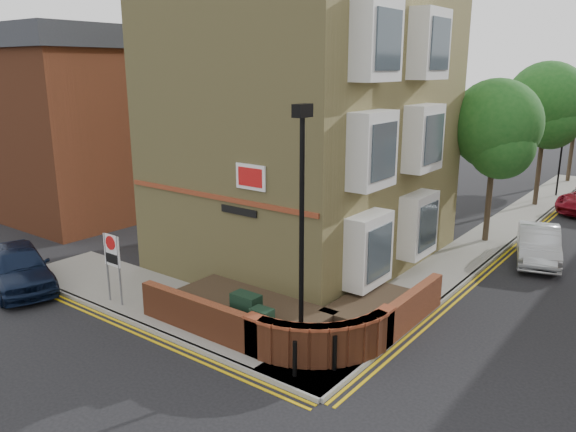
# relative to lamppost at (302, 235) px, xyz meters

# --- Properties ---
(ground) EXTENTS (120.00, 120.00, 0.00)m
(ground) POSITION_rel_lamppost_xyz_m (-1.60, -1.20, -3.34)
(ground) COLOR black
(ground) RESTS_ON ground
(pavement_corner) EXTENTS (13.00, 3.00, 0.12)m
(pavement_corner) POSITION_rel_lamppost_xyz_m (-5.10, 0.30, -3.28)
(pavement_corner) COLOR gray
(pavement_corner) RESTS_ON ground
(pavement_main) EXTENTS (2.00, 32.00, 0.12)m
(pavement_main) POSITION_rel_lamppost_xyz_m (0.40, 14.80, -3.28)
(pavement_main) COLOR gray
(pavement_main) RESTS_ON ground
(kerb_side) EXTENTS (13.00, 0.15, 0.12)m
(kerb_side) POSITION_rel_lamppost_xyz_m (-5.10, -1.20, -3.28)
(kerb_side) COLOR gray
(kerb_side) RESTS_ON ground
(kerb_main_near) EXTENTS (0.15, 32.00, 0.12)m
(kerb_main_near) POSITION_rel_lamppost_xyz_m (1.40, 14.80, -3.28)
(kerb_main_near) COLOR gray
(kerb_main_near) RESTS_ON ground
(yellow_lines_side) EXTENTS (13.00, 0.28, 0.01)m
(yellow_lines_side) POSITION_rel_lamppost_xyz_m (-5.10, -1.45, -3.34)
(yellow_lines_side) COLOR gold
(yellow_lines_side) RESTS_ON ground
(yellow_lines_main) EXTENTS (0.28, 32.00, 0.01)m
(yellow_lines_main) POSITION_rel_lamppost_xyz_m (1.65, 14.80, -3.34)
(yellow_lines_main) COLOR gold
(yellow_lines_main) RESTS_ON ground
(corner_building) EXTENTS (8.95, 10.40, 13.60)m
(corner_building) POSITION_rel_lamppost_xyz_m (-4.44, 6.80, 2.88)
(corner_building) COLOR tan
(corner_building) RESTS_ON ground
(garden_wall) EXTENTS (6.80, 6.00, 1.20)m
(garden_wall) POSITION_rel_lamppost_xyz_m (-1.60, 1.30, -3.34)
(garden_wall) COLOR brown
(garden_wall) RESTS_ON ground
(lamppost) EXTENTS (0.25, 0.50, 6.30)m
(lamppost) POSITION_rel_lamppost_xyz_m (0.00, 0.00, 0.00)
(lamppost) COLOR black
(lamppost) RESTS_ON pavement_corner
(utility_cabinet_large) EXTENTS (0.80, 0.45, 1.20)m
(utility_cabinet_large) POSITION_rel_lamppost_xyz_m (-1.90, 0.10, -2.62)
(utility_cabinet_large) COLOR black
(utility_cabinet_large) RESTS_ON pavement_corner
(utility_cabinet_small) EXTENTS (0.55, 0.40, 1.10)m
(utility_cabinet_small) POSITION_rel_lamppost_xyz_m (-1.10, -0.20, -2.67)
(utility_cabinet_small) COLOR black
(utility_cabinet_small) RESTS_ON pavement_corner
(bollard_near) EXTENTS (0.11, 0.11, 0.90)m
(bollard_near) POSITION_rel_lamppost_xyz_m (0.40, -0.80, -2.77)
(bollard_near) COLOR black
(bollard_near) RESTS_ON pavement_corner
(bollard_far) EXTENTS (0.11, 0.11, 0.90)m
(bollard_far) POSITION_rel_lamppost_xyz_m (1.00, -0.00, -2.77)
(bollard_far) COLOR black
(bollard_far) RESTS_ON pavement_corner
(zone_sign) EXTENTS (0.72, 0.07, 2.20)m
(zone_sign) POSITION_rel_lamppost_xyz_m (-6.60, -0.70, -1.70)
(zone_sign) COLOR slate
(zone_sign) RESTS_ON pavement_corner
(side_building) EXTENTS (6.40, 10.40, 9.00)m
(side_building) POSITION_rel_lamppost_xyz_m (-16.60, 6.80, 1.20)
(side_building) COLOR brown
(side_building) RESTS_ON ground
(tree_near) EXTENTS (3.64, 3.65, 6.70)m
(tree_near) POSITION_rel_lamppost_xyz_m (0.40, 12.85, 1.36)
(tree_near) COLOR #382B1E
(tree_near) RESTS_ON pavement_main
(tree_mid) EXTENTS (4.03, 4.03, 7.42)m
(tree_mid) POSITION_rel_lamppost_xyz_m (0.40, 20.85, 1.85)
(tree_mid) COLOR #382B1E
(tree_mid) RESTS_ON pavement_main
(traffic_light_assembly) EXTENTS (0.20, 0.16, 4.20)m
(traffic_light_assembly) POSITION_rel_lamppost_xyz_m (0.80, 23.80, -0.56)
(traffic_light_assembly) COLOR black
(traffic_light_assembly) RESTS_ON pavement_main
(navy_hatchback) EXTENTS (4.74, 3.08, 1.50)m
(navy_hatchback) POSITION_rel_lamppost_xyz_m (-10.44, -1.70, -2.59)
(navy_hatchback) COLOR black
(navy_hatchback) RESTS_ON ground
(silver_car_near) EXTENTS (2.53, 4.38, 1.36)m
(silver_car_near) POSITION_rel_lamppost_xyz_m (2.77, 11.62, -2.66)
(silver_car_near) COLOR #A9AEB1
(silver_car_near) RESTS_ON ground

